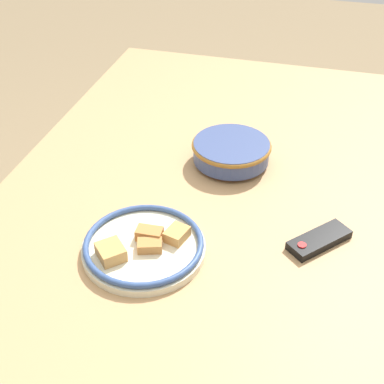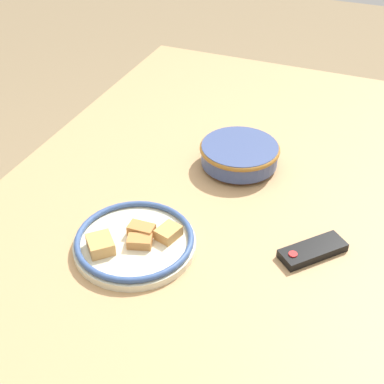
% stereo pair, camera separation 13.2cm
% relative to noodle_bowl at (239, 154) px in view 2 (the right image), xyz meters
% --- Properties ---
extents(ground_plane, '(8.00, 8.00, 0.00)m').
position_rel_noodle_bowl_xyz_m(ground_plane, '(0.07, -0.03, -0.75)').
color(ground_plane, '#7F6B4C').
extents(dining_table, '(1.57, 1.09, 0.71)m').
position_rel_noodle_bowl_xyz_m(dining_table, '(0.07, -0.03, -0.10)').
color(dining_table, tan).
rests_on(dining_table, ground_plane).
extents(noodle_bowl, '(0.22, 0.22, 0.07)m').
position_rel_noodle_bowl_xyz_m(noodle_bowl, '(0.00, 0.00, 0.00)').
color(noodle_bowl, '#384775').
rests_on(noodle_bowl, dining_table).
extents(food_plate, '(0.28, 0.28, 0.05)m').
position_rel_noodle_bowl_xyz_m(food_plate, '(0.40, -0.11, -0.02)').
color(food_plate, beige).
rests_on(food_plate, dining_table).
extents(tv_remote, '(0.15, 0.15, 0.02)m').
position_rel_noodle_bowl_xyz_m(tv_remote, '(0.27, 0.26, -0.03)').
color(tv_remote, black).
rests_on(tv_remote, dining_table).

